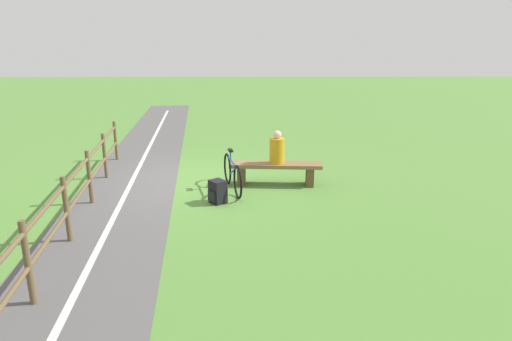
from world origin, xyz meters
TOP-DOWN VIEW (x-y plane):
  - ground_plane at (0.00, 0.00)m, footprint 80.00×80.00m
  - paved_path at (0.83, 4.00)m, footprint 5.81×36.01m
  - path_centre_line at (0.83, 4.00)m, footprint 3.48×31.83m
  - bench at (-2.03, 0.31)m, footprint 2.07×0.63m
  - person_seated at (-2.06, 0.32)m, footprint 0.36×0.36m
  - bicycle at (-1.08, 0.72)m, footprint 0.45×1.72m
  - backpack at (-0.81, 1.49)m, footprint 0.39×0.40m

SIDE VIEW (x-z plane):
  - ground_plane at x=0.00m, z-range 0.00..0.00m
  - paved_path at x=0.83m, z-range 0.00..0.02m
  - path_centre_line at x=0.83m, z-range 0.02..0.02m
  - backpack at x=-0.81m, z-range 0.00..0.46m
  - bench at x=-2.03m, z-range 0.10..0.60m
  - bicycle at x=-1.08m, z-range -0.07..0.80m
  - person_seated at x=-2.06m, z-range 0.44..1.17m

